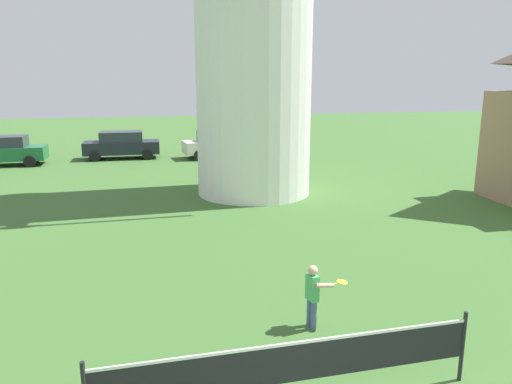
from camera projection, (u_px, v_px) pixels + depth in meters
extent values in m
cylinder|color=white|center=(253.00, 25.00, 17.83)|extent=(4.38, 4.38, 12.76)
cylinder|color=black|center=(462.00, 347.00, 7.05)|extent=(0.06, 0.06, 1.10)
cube|color=black|center=(292.00, 364.00, 6.41)|extent=(5.20, 0.01, 0.55)
cube|color=white|center=(293.00, 344.00, 6.34)|extent=(5.20, 0.02, 0.04)
cylinder|color=slate|center=(310.00, 312.00, 8.71)|extent=(0.11, 0.11, 0.54)
cylinder|color=slate|center=(314.00, 315.00, 8.59)|extent=(0.11, 0.11, 0.54)
cube|color=#4CB266|center=(312.00, 288.00, 8.54)|extent=(0.19, 0.28, 0.48)
sphere|color=#DBB28E|center=(313.00, 270.00, 8.46)|extent=(0.18, 0.18, 0.18)
cylinder|color=#DBB28E|center=(307.00, 285.00, 8.69)|extent=(0.08, 0.08, 0.36)
cylinder|color=#DBB28E|center=(325.00, 285.00, 8.45)|extent=(0.37, 0.14, 0.14)
cylinder|color=yellow|center=(332.00, 284.00, 8.51)|extent=(0.22, 0.06, 0.04)
ellipsoid|color=yellow|center=(342.00, 282.00, 8.60)|extent=(0.22, 0.27, 0.03)
cube|color=#1E6638|center=(3.00, 153.00, 25.30)|extent=(4.26, 1.72, 0.70)
cube|color=#2D333D|center=(1.00, 142.00, 25.16)|extent=(2.39, 1.51, 0.56)
cylinder|color=black|center=(36.00, 157.00, 26.52)|extent=(0.60, 0.18, 0.60)
cylinder|color=black|center=(30.00, 162.00, 24.91)|extent=(0.60, 0.18, 0.60)
cube|color=#1E232D|center=(122.00, 147.00, 27.67)|extent=(4.24, 1.79, 0.70)
cube|color=#2D333D|center=(121.00, 136.00, 27.53)|extent=(2.38, 1.55, 0.56)
cylinder|color=black|center=(148.00, 151.00, 28.87)|extent=(0.60, 0.19, 0.60)
cylinder|color=black|center=(148.00, 155.00, 27.25)|extent=(0.60, 0.19, 0.60)
cylinder|color=black|center=(98.00, 152.00, 28.26)|extent=(0.60, 0.19, 0.60)
cylinder|color=black|center=(95.00, 156.00, 26.64)|extent=(0.60, 0.19, 0.60)
cube|color=silver|center=(219.00, 146.00, 28.04)|extent=(4.19, 2.09, 0.70)
cube|color=#2D333D|center=(218.00, 136.00, 27.90)|extent=(2.40, 1.71, 0.56)
cylinder|color=black|center=(237.00, 149.00, 29.35)|extent=(0.61, 0.24, 0.60)
cylinder|color=black|center=(246.00, 153.00, 27.78)|extent=(0.61, 0.24, 0.60)
cylinder|color=black|center=(192.00, 152.00, 28.45)|extent=(0.61, 0.24, 0.60)
cylinder|color=black|center=(199.00, 156.00, 26.89)|extent=(0.61, 0.24, 0.60)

